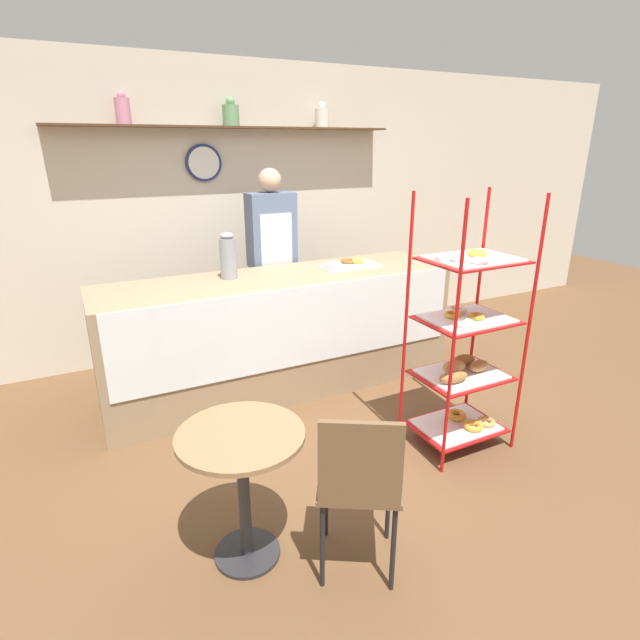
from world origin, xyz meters
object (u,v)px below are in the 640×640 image
at_px(donut_tray_counter, 344,264).
at_px(cafe_table, 242,467).
at_px(coffee_carafe, 228,256).
at_px(pastry_rack, 464,347).
at_px(cafe_chair, 359,478).
at_px(person_worker, 272,261).

bearing_deg(donut_tray_counter, cafe_table, -131.51).
bearing_deg(coffee_carafe, cafe_table, -106.08).
distance_m(pastry_rack, cafe_table, 1.67).
relative_size(cafe_table, donut_tray_counter, 1.41).
distance_m(cafe_table, donut_tray_counter, 2.33).
bearing_deg(cafe_chair, pastry_rack, -120.25).
xyz_separation_m(cafe_table, donut_tray_counter, (1.51, 1.71, 0.47)).
xyz_separation_m(pastry_rack, coffee_carafe, (-1.12, 1.44, 0.44)).
bearing_deg(donut_tray_counter, cafe_chair, -117.64).
distance_m(pastry_rack, donut_tray_counter, 1.42).
relative_size(pastry_rack, donut_tray_counter, 3.39).
xyz_separation_m(pastry_rack, donut_tray_counter, (-0.12, 1.39, 0.28)).
bearing_deg(person_worker, donut_tray_counter, -45.04).
relative_size(pastry_rack, person_worker, 0.96).
relative_size(cafe_chair, coffee_carafe, 2.48).
xyz_separation_m(cafe_table, coffee_carafe, (0.51, 1.76, 0.62)).
height_order(person_worker, cafe_chair, person_worker).
height_order(pastry_rack, donut_tray_counter, pastry_rack).
bearing_deg(cafe_chair, cafe_table, -8.66).
height_order(pastry_rack, person_worker, person_worker).
distance_m(person_worker, cafe_table, 2.46).
bearing_deg(cafe_chair, person_worker, -72.88).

